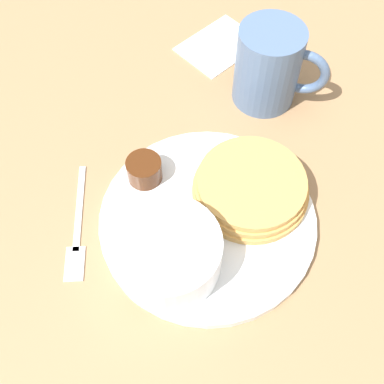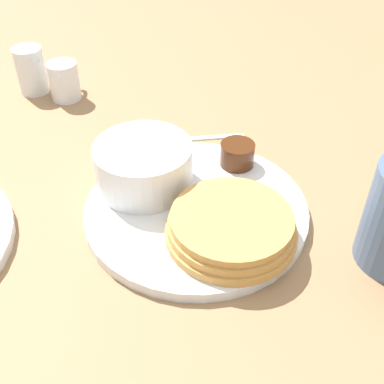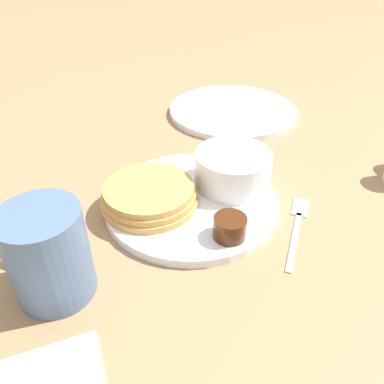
% 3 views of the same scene
% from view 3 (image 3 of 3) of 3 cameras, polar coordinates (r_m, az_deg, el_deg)
% --- Properties ---
extents(ground_plane, '(4.00, 4.00, 0.00)m').
position_cam_3_polar(ground_plane, '(0.52, -0.09, -1.98)').
color(ground_plane, '#93704C').
extents(plate, '(0.24, 0.24, 0.01)m').
position_cam_3_polar(plate, '(0.51, -0.09, -1.45)').
color(plate, white).
rests_on(plate, ground_plane).
extents(pancake_stack, '(0.13, 0.13, 0.03)m').
position_cam_3_polar(pancake_stack, '(0.49, -6.50, -0.58)').
color(pancake_stack, tan).
rests_on(pancake_stack, plate).
extents(bowl, '(0.11, 0.11, 0.05)m').
position_cam_3_polar(bowl, '(0.52, 6.25, 3.72)').
color(bowl, white).
rests_on(bowl, plate).
extents(syrup_cup, '(0.04, 0.04, 0.03)m').
position_cam_3_polar(syrup_cup, '(0.44, 5.78, -5.35)').
color(syrup_cup, '#47230F').
rests_on(syrup_cup, plate).
extents(butter_ramekin, '(0.04, 0.04, 0.04)m').
position_cam_3_polar(butter_ramekin, '(0.53, 8.67, 2.61)').
color(butter_ramekin, white).
rests_on(butter_ramekin, plate).
extents(coffee_mug, '(0.09, 0.10, 0.10)m').
position_cam_3_polar(coffee_mug, '(0.40, -21.25, -8.67)').
color(coffee_mug, slate).
rests_on(coffee_mug, ground_plane).
extents(fork, '(0.08, 0.13, 0.00)m').
position_cam_3_polar(fork, '(0.50, 15.78, -4.46)').
color(fork, silver).
rests_on(fork, ground_plane).
extents(far_plate, '(0.25, 0.25, 0.01)m').
position_cam_3_polar(far_plate, '(0.78, 6.19, 12.23)').
color(far_plate, white).
rests_on(far_plate, ground_plane).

